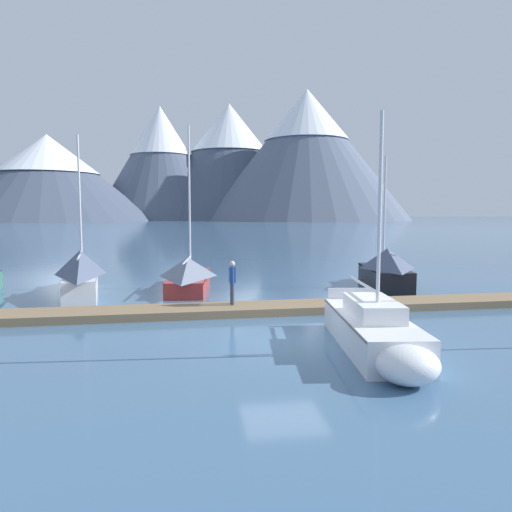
% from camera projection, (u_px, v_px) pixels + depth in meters
% --- Properties ---
extents(ground_plane, '(700.00, 700.00, 0.00)m').
position_uv_depth(ground_plane, '(283.00, 340.00, 14.35)').
color(ground_plane, '#426689').
extents(mountain_west_summit, '(92.41, 92.41, 37.41)m').
position_uv_depth(mountain_west_summit, '(48.00, 176.00, 206.76)').
color(mountain_west_summit, '#424C60').
rests_on(mountain_west_summit, ground).
extents(mountain_central_massif, '(65.66, 65.66, 55.57)m').
position_uv_depth(mountain_central_massif, '(161.00, 161.00, 234.36)').
color(mountain_central_massif, '#4C566B').
rests_on(mountain_central_massif, ground).
extents(mountain_shoulder_ridge, '(89.94, 89.94, 58.94)m').
position_uv_depth(mountain_shoulder_ridge, '(229.00, 160.00, 244.17)').
color(mountain_shoulder_ridge, '#424C60').
rests_on(mountain_shoulder_ridge, ground).
extents(mountain_east_summit, '(95.31, 95.31, 60.11)m').
position_uv_depth(mountain_east_summit, '(306.00, 153.00, 219.94)').
color(mountain_east_summit, slate).
rests_on(mountain_east_summit, ground).
extents(dock, '(29.94, 2.84, 0.30)m').
position_uv_depth(dock, '(263.00, 309.00, 18.28)').
color(dock, '#846B4C').
rests_on(dock, ground).
extents(sailboat_second_berth, '(2.56, 7.43, 7.43)m').
position_uv_depth(sailboat_second_berth, '(81.00, 273.00, 21.90)').
color(sailboat_second_berth, silver).
rests_on(sailboat_second_berth, ground).
extents(sailboat_mid_dock_port, '(2.41, 7.21, 8.14)m').
position_uv_depth(sailboat_mid_dock_port, '(189.00, 274.00, 23.69)').
color(sailboat_mid_dock_port, '#B2332D').
rests_on(sailboat_mid_dock_port, ground).
extents(sailboat_mid_dock_starboard, '(2.27, 6.50, 6.51)m').
position_uv_depth(sailboat_mid_dock_starboard, '(375.00, 331.00, 13.10)').
color(sailboat_mid_dock_starboard, white).
rests_on(sailboat_mid_dock_starboard, ground).
extents(sailboat_far_berth, '(2.53, 5.85, 6.70)m').
position_uv_depth(sailboat_far_berth, '(384.00, 269.00, 24.28)').
color(sailboat_far_berth, black).
rests_on(sailboat_far_berth, ground).
extents(person_on_dock, '(0.23, 0.59, 1.69)m').
position_uv_depth(person_on_dock, '(232.00, 280.00, 18.24)').
color(person_on_dock, '#384256').
rests_on(person_on_dock, dock).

